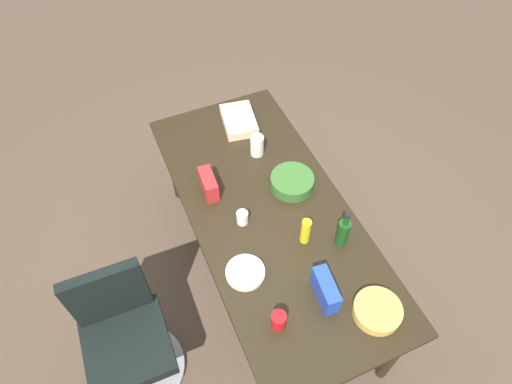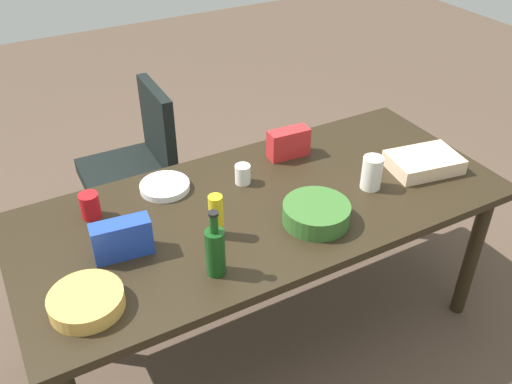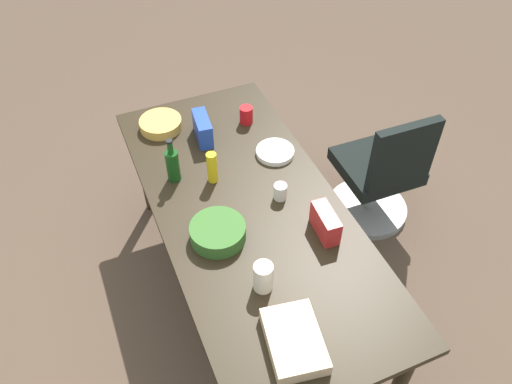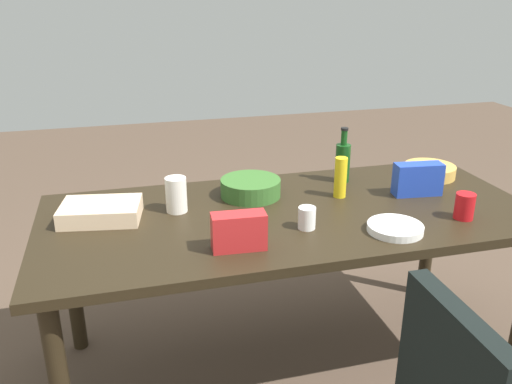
# 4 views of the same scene
# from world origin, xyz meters

# --- Properties ---
(ground_plane) EXTENTS (10.00, 10.00, 0.00)m
(ground_plane) POSITION_xyz_m (0.00, 0.00, 0.00)
(ground_plane) COLOR brown
(conference_table) EXTENTS (2.11, 0.94, 0.79)m
(conference_table) POSITION_xyz_m (0.00, 0.00, 0.71)
(conference_table) COLOR black
(conference_table) RESTS_ON ground
(office_chair) EXTENTS (0.56, 0.56, 0.94)m
(office_chair) POSITION_xyz_m (-0.27, 1.04, 0.37)
(office_chair) COLOR gray
(office_chair) RESTS_ON ground
(chip_bowl) EXTENTS (0.31, 0.31, 0.06)m
(chip_bowl) POSITION_xyz_m (-0.82, -0.24, 0.82)
(chip_bowl) COLOR gold
(chip_bowl) RESTS_ON conference_table
(wine_bottle) EXTENTS (0.08, 0.08, 0.27)m
(wine_bottle) POSITION_xyz_m (-0.37, -0.29, 0.90)
(wine_bottle) COLOR #144416
(wine_bottle) RESTS_ON conference_table
(mayo_jar) EXTENTS (0.10, 0.10, 0.15)m
(mayo_jar) POSITION_xyz_m (0.47, -0.13, 0.87)
(mayo_jar) COLOR white
(mayo_jar) RESTS_ON conference_table
(sheet_cake) EXTENTS (0.35, 0.27, 0.07)m
(sheet_cake) POSITION_xyz_m (0.78, -0.12, 0.83)
(sheet_cake) COLOR beige
(sheet_cake) RESTS_ON conference_table
(paper_plate_stack) EXTENTS (0.28, 0.28, 0.03)m
(paper_plate_stack) POSITION_xyz_m (-0.34, 0.30, 0.81)
(paper_plate_stack) COLOR white
(paper_plate_stack) RESTS_ON conference_table
(chip_bag_red) EXTENTS (0.20, 0.09, 0.14)m
(chip_bag_red) POSITION_xyz_m (0.29, 0.28, 0.86)
(chip_bag_red) COLOR red
(chip_bag_red) RESTS_ON conference_table
(red_solo_cup) EXTENTS (0.09, 0.09, 0.11)m
(red_solo_cup) POSITION_xyz_m (-0.67, 0.26, 0.85)
(red_solo_cup) COLOR red
(red_solo_cup) RESTS_ON conference_table
(paper_cup) EXTENTS (0.08, 0.08, 0.09)m
(paper_cup) POSITION_xyz_m (-0.01, 0.18, 0.84)
(paper_cup) COLOR white
(paper_cup) RESTS_ON conference_table
(salad_bowl) EXTENTS (0.33, 0.33, 0.08)m
(salad_bowl) POSITION_xyz_m (0.12, -0.22, 0.83)
(salad_bowl) COLOR #346428
(salad_bowl) RESTS_ON conference_table
(mustard_bottle) EXTENTS (0.06, 0.06, 0.19)m
(mustard_bottle) POSITION_xyz_m (-0.27, -0.10, 0.89)
(mustard_bottle) COLOR yellow
(mustard_bottle) RESTS_ON conference_table
(chip_bag_blue) EXTENTS (0.23, 0.10, 0.15)m
(chip_bag_blue) POSITION_xyz_m (-0.63, -0.04, 0.87)
(chip_bag_blue) COLOR #2143B9
(chip_bag_blue) RESTS_ON conference_table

